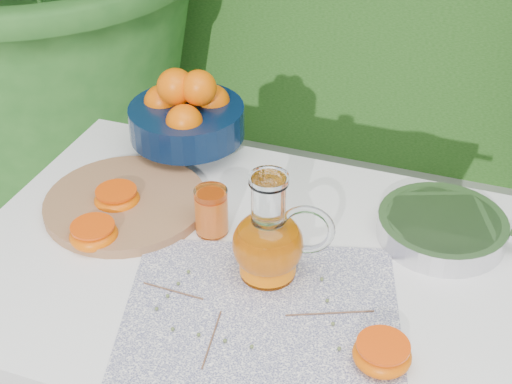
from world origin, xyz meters
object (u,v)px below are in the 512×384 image
(cutting_board, at_px, (126,203))
(juice_pitcher, at_px, (269,241))
(fruit_bowl, at_px, (187,114))
(white_table, at_px, (252,295))
(saute_pan, at_px, (444,227))

(cutting_board, distance_m, juice_pitcher, 0.33)
(fruit_bowl, bearing_deg, white_table, -49.75)
(juice_pitcher, bearing_deg, saute_pan, 37.31)
(cutting_board, xyz_separation_m, saute_pan, (0.58, 0.11, 0.01))
(cutting_board, bearing_deg, saute_pan, 10.66)
(white_table, bearing_deg, cutting_board, 166.79)
(white_table, height_order, juice_pitcher, juice_pitcher)
(saute_pan, bearing_deg, fruit_bowl, 167.52)
(white_table, xyz_separation_m, juice_pitcher, (0.04, -0.02, 0.15))
(fruit_bowl, distance_m, saute_pan, 0.57)
(white_table, height_order, fruit_bowl, fruit_bowl)
(white_table, distance_m, juice_pitcher, 0.16)
(fruit_bowl, bearing_deg, cutting_board, -96.79)
(juice_pitcher, height_order, saute_pan, juice_pitcher)
(cutting_board, relative_size, fruit_bowl, 0.99)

